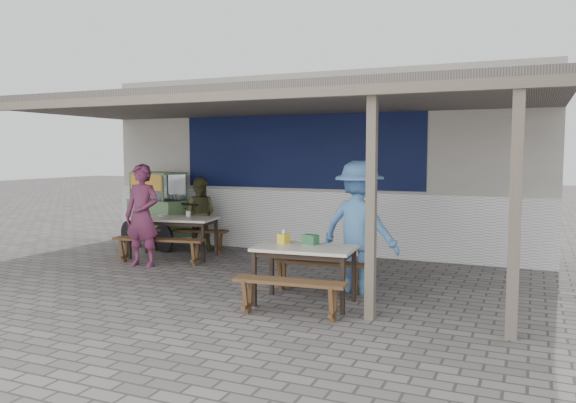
{
  "coord_description": "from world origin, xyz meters",
  "views": [
    {
      "loc": [
        4.06,
        -7.2,
        1.95
      ],
      "look_at": [
        0.51,
        0.9,
        1.18
      ],
      "focal_mm": 35.0,
      "sensor_mm": 36.0,
      "label": 1
    }
  ],
  "objects_px": {
    "patron_wall_side": "(199,214)",
    "condiment_bowl": "(162,215)",
    "patron_street_side": "(142,215)",
    "bench_left_wall": "(187,235)",
    "tissue_box": "(284,238)",
    "condiment_jar": "(188,214)",
    "table_right": "(305,253)",
    "donation_box": "(310,239)",
    "bench_right_street": "(289,290)",
    "bench_left_street": "(159,244)",
    "patron_right_table": "(359,227)",
    "bench_right_wall": "(318,269)",
    "table_left": "(173,222)",
    "vendor_cart": "(159,207)"
  },
  "relations": [
    {
      "from": "patron_wall_side",
      "to": "condiment_bowl",
      "type": "relative_size",
      "value": 8.33
    },
    {
      "from": "patron_street_side",
      "to": "bench_left_wall",
      "type": "bearing_deg",
      "value": 90.26
    },
    {
      "from": "tissue_box",
      "to": "condiment_jar",
      "type": "height_order",
      "value": "tissue_box"
    },
    {
      "from": "bench_left_wall",
      "to": "table_right",
      "type": "height_order",
      "value": "table_right"
    },
    {
      "from": "table_right",
      "to": "condiment_bowl",
      "type": "distance_m",
      "value": 4.26
    },
    {
      "from": "patron_street_side",
      "to": "donation_box",
      "type": "relative_size",
      "value": 9.08
    },
    {
      "from": "table_right",
      "to": "patron_street_side",
      "type": "height_order",
      "value": "patron_street_side"
    },
    {
      "from": "bench_right_street",
      "to": "donation_box",
      "type": "relative_size",
      "value": 7.15
    },
    {
      "from": "bench_left_street",
      "to": "patron_street_side",
      "type": "distance_m",
      "value": 0.62
    },
    {
      "from": "patron_right_table",
      "to": "condiment_jar",
      "type": "height_order",
      "value": "patron_right_table"
    },
    {
      "from": "bench_right_wall",
      "to": "condiment_jar",
      "type": "height_order",
      "value": "condiment_jar"
    },
    {
      "from": "table_left",
      "to": "bench_right_street",
      "type": "bearing_deg",
      "value": -47.07
    },
    {
      "from": "donation_box",
      "to": "patron_street_side",
      "type": "bearing_deg",
      "value": 165.02
    },
    {
      "from": "table_left",
      "to": "bench_left_street",
      "type": "xyz_separation_m",
      "value": [
        0.11,
        -0.59,
        -0.33
      ]
    },
    {
      "from": "patron_right_table",
      "to": "condiment_jar",
      "type": "xyz_separation_m",
      "value": [
        -3.74,
        1.38,
        -0.12
      ]
    },
    {
      "from": "tissue_box",
      "to": "patron_wall_side",
      "type": "bearing_deg",
      "value": 138.29
    },
    {
      "from": "patron_wall_side",
      "to": "donation_box",
      "type": "distance_m",
      "value": 4.38
    },
    {
      "from": "bench_left_street",
      "to": "patron_wall_side",
      "type": "bearing_deg",
      "value": 84.0
    },
    {
      "from": "table_left",
      "to": "bench_left_street",
      "type": "distance_m",
      "value": 0.68
    },
    {
      "from": "bench_right_street",
      "to": "bench_left_street",
      "type": "bearing_deg",
      "value": 144.24
    },
    {
      "from": "bench_left_wall",
      "to": "tissue_box",
      "type": "distance_m",
      "value": 4.05
    },
    {
      "from": "bench_right_wall",
      "to": "patron_wall_side",
      "type": "distance_m",
      "value": 4.1
    },
    {
      "from": "table_left",
      "to": "bench_left_street",
      "type": "relative_size",
      "value": 0.99
    },
    {
      "from": "bench_right_street",
      "to": "condiment_jar",
      "type": "xyz_separation_m",
      "value": [
        -3.34,
        2.89,
        0.47
      ]
    },
    {
      "from": "donation_box",
      "to": "condiment_bowl",
      "type": "height_order",
      "value": "donation_box"
    },
    {
      "from": "bench_left_street",
      "to": "patron_right_table",
      "type": "distance_m",
      "value": 3.88
    },
    {
      "from": "bench_right_wall",
      "to": "condiment_bowl",
      "type": "relative_size",
      "value": 7.93
    },
    {
      "from": "patron_street_side",
      "to": "condiment_bowl",
      "type": "relative_size",
      "value": 10.07
    },
    {
      "from": "bench_left_street",
      "to": "patron_wall_side",
      "type": "relative_size",
      "value": 1.16
    },
    {
      "from": "bench_left_street",
      "to": "bench_right_street",
      "type": "height_order",
      "value": "same"
    },
    {
      "from": "table_left",
      "to": "vendor_cart",
      "type": "height_order",
      "value": "vendor_cart"
    },
    {
      "from": "bench_right_wall",
      "to": "patron_street_side",
      "type": "relative_size",
      "value": 0.79
    },
    {
      "from": "patron_right_table",
      "to": "tissue_box",
      "type": "height_order",
      "value": "patron_right_table"
    },
    {
      "from": "patron_right_table",
      "to": "donation_box",
      "type": "xyz_separation_m",
      "value": [
        -0.46,
        -0.69,
        -0.11
      ]
    },
    {
      "from": "patron_right_table",
      "to": "vendor_cart",
      "type": "bearing_deg",
      "value": -7.37
    },
    {
      "from": "bench_left_wall",
      "to": "condiment_jar",
      "type": "distance_m",
      "value": 0.62
    },
    {
      "from": "table_right",
      "to": "vendor_cart",
      "type": "distance_m",
      "value": 5.25
    },
    {
      "from": "table_left",
      "to": "bench_left_wall",
      "type": "bearing_deg",
      "value": 90.0
    },
    {
      "from": "vendor_cart",
      "to": "patron_wall_side",
      "type": "distance_m",
      "value": 0.95
    },
    {
      "from": "vendor_cart",
      "to": "donation_box",
      "type": "xyz_separation_m",
      "value": [
        4.39,
        -2.68,
        -0.03
      ]
    },
    {
      "from": "table_right",
      "to": "condiment_jar",
      "type": "distance_m",
      "value": 3.99
    },
    {
      "from": "table_right",
      "to": "patron_wall_side",
      "type": "xyz_separation_m",
      "value": [
        -3.45,
        2.89,
        0.06
      ]
    },
    {
      "from": "bench_right_street",
      "to": "condiment_jar",
      "type": "height_order",
      "value": "condiment_jar"
    },
    {
      "from": "bench_left_wall",
      "to": "table_right",
      "type": "bearing_deg",
      "value": -46.3
    },
    {
      "from": "bench_left_street",
      "to": "table_right",
      "type": "bearing_deg",
      "value": -33.15
    },
    {
      "from": "bench_right_street",
      "to": "condiment_jar",
      "type": "distance_m",
      "value": 4.44
    },
    {
      "from": "bench_left_wall",
      "to": "table_right",
      "type": "distance_m",
      "value": 4.41
    },
    {
      "from": "bench_left_wall",
      "to": "patron_right_table",
      "type": "height_order",
      "value": "patron_right_table"
    },
    {
      "from": "donation_box",
      "to": "bench_left_street",
      "type": "bearing_deg",
      "value": 159.93
    },
    {
      "from": "table_left",
      "to": "vendor_cart",
      "type": "relative_size",
      "value": 0.84
    }
  ]
}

